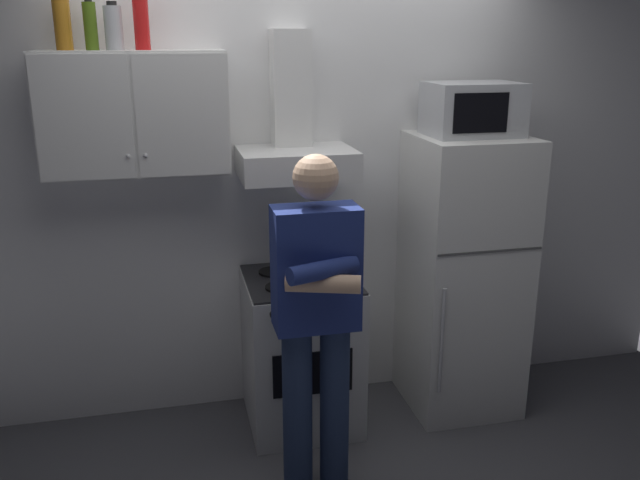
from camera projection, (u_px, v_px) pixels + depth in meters
name	position (u px, v px, depth m)	size (l,w,h in m)	color
ground_plane	(320.00, 442.00, 3.65)	(7.00, 7.00, 0.00)	#4C4C51
back_wall_tiled	(296.00, 176.00, 3.81)	(4.80, 0.10, 2.70)	white
upper_cabinet	(135.00, 113.00, 3.30)	(0.90, 0.37, 0.60)	silver
stove_oven	(301.00, 351.00, 3.74)	(0.60, 0.62, 0.87)	silver
range_hood	(295.00, 139.00, 3.52)	(0.60, 0.44, 0.75)	white
refrigerator	(463.00, 276.00, 3.84)	(0.60, 0.62, 1.60)	white
microwave	(472.00, 109.00, 3.58)	(0.48, 0.37, 0.28)	#B7BABF
person_standing	(316.00, 317.00, 3.03)	(0.38, 0.33, 1.64)	navy
cooking_pot	(329.00, 271.00, 3.51)	(0.29, 0.19, 0.12)	#B7BABF
bottle_liquor_amber	(62.00, 19.00, 3.13)	(0.08, 0.08, 0.30)	#B7721E
bottle_soda_red	(141.00, 19.00, 3.18)	(0.07, 0.07, 0.29)	red
bottle_olive_oil	(90.00, 26.00, 3.14)	(0.06, 0.06, 0.24)	#4C6B19
bottle_canister_steel	(114.00, 27.00, 3.16)	(0.08, 0.08, 0.22)	#B2B5BA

